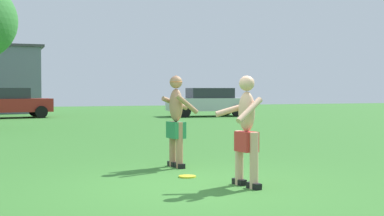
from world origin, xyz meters
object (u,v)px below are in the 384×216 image
car_red_near_post (7,102)px  car_silver_mid_lot (207,102)px  frisbee (187,176)px  player_with_cap (176,116)px  player_in_red (246,129)px

car_red_near_post → car_silver_mid_lot: bearing=-10.8°
frisbee → car_red_near_post: bearing=96.6°
player_with_cap → car_red_near_post: 19.93m
car_silver_mid_lot → player_with_cap: bearing=-114.0°
car_red_near_post → car_silver_mid_lot: 10.72m
player_with_cap → player_in_red: player_with_cap is taller
player_in_red → car_silver_mid_lot: bearing=69.3°
player_in_red → car_red_near_post: 22.26m
player_with_cap → player_in_red: bearing=-81.8°
player_with_cap → frisbee: player_with_cap is taller
frisbee → car_silver_mid_lot: bearing=66.8°
car_red_near_post → frisbee: bearing=-83.4°
player_in_red → frisbee: (-0.54, 1.15, -0.88)m
player_in_red → car_red_near_post: player_in_red is taller
player_in_red → car_red_near_post: (-2.94, 22.07, -0.07)m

